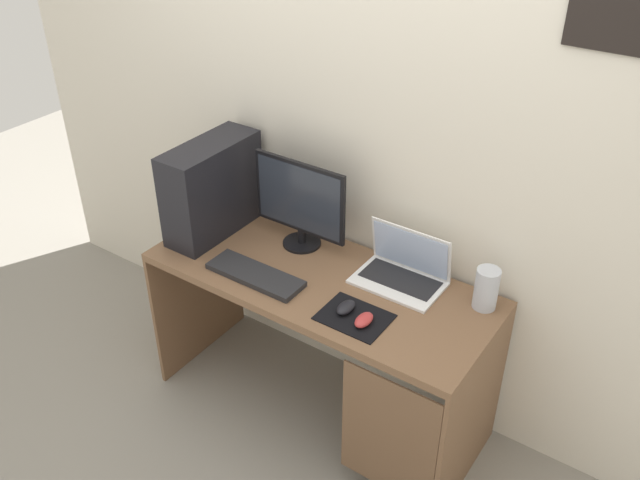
{
  "coord_description": "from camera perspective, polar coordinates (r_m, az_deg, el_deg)",
  "views": [
    {
      "loc": [
        1.28,
        -1.87,
        2.38
      ],
      "look_at": [
        0.0,
        0.0,
        0.92
      ],
      "focal_mm": 38.41,
      "sensor_mm": 36.0,
      "label": 1
    }
  ],
  "objects": [
    {
      "name": "monitor",
      "position": [
        2.89,
        -1.68,
        3.09
      ],
      "size": [
        0.44,
        0.17,
        0.4
      ],
      "color": "black",
      "rests_on": "desk"
    },
    {
      "name": "ground_plane",
      "position": [
        3.29,
        0.0,
        -13.63
      ],
      "size": [
        8.0,
        8.0,
        0.0
      ],
      "primitive_type": "plane",
      "color": "gray"
    },
    {
      "name": "mouse_left",
      "position": [
        2.6,
        2.17,
        -5.63
      ],
      "size": [
        0.06,
        0.1,
        0.03
      ],
      "primitive_type": "ellipsoid",
      "color": "black",
      "rests_on": "mousepad"
    },
    {
      "name": "wall_back",
      "position": [
        2.77,
        4.06,
        9.74
      ],
      "size": [
        4.0,
        0.05,
        2.6
      ],
      "color": "beige",
      "rests_on": "ground_plane"
    },
    {
      "name": "speaker",
      "position": [
        2.67,
        13.69,
        -3.96
      ],
      "size": [
        0.09,
        0.09,
        0.17
      ],
      "primitive_type": "cylinder",
      "color": "#B7BCC6",
      "rests_on": "desk"
    },
    {
      "name": "keyboard",
      "position": [
        2.8,
        -5.41,
        -2.91
      ],
      "size": [
        0.42,
        0.14,
        0.02
      ],
      "primitive_type": "cube",
      "color": "#232326",
      "rests_on": "desk"
    },
    {
      "name": "laptop",
      "position": [
        2.77,
        6.88,
        -2.59
      ],
      "size": [
        0.35,
        0.23,
        0.22
      ],
      "color": "white",
      "rests_on": "desk"
    },
    {
      "name": "mouse_right",
      "position": [
        2.55,
        3.68,
        -6.67
      ],
      "size": [
        0.06,
        0.1,
        0.03
      ],
      "primitive_type": "ellipsoid",
      "color": "#B23333",
      "rests_on": "mousepad"
    },
    {
      "name": "mousepad",
      "position": [
        2.59,
        2.89,
        -6.43
      ],
      "size": [
        0.26,
        0.2,
        0.0
      ],
      "primitive_type": "cube",
      "color": "black",
      "rests_on": "desk"
    },
    {
      "name": "desk",
      "position": [
        2.87,
        0.19,
        -5.75
      ],
      "size": [
        1.46,
        0.59,
        0.74
      ],
      "color": "brown",
      "rests_on": "ground_plane"
    },
    {
      "name": "pc_tower",
      "position": [
        3.03,
        -8.97,
        4.28
      ],
      "size": [
        0.18,
        0.48,
        0.42
      ],
      "primitive_type": "cube",
      "color": "black",
      "rests_on": "desk"
    }
  ]
}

